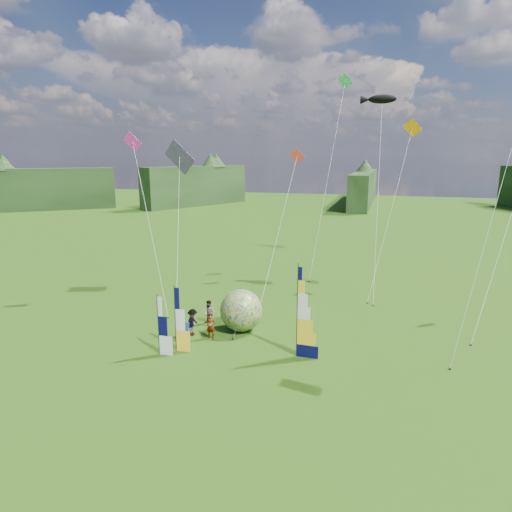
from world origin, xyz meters
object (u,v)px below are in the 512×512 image
(side_banner_left, at_px, (175,320))
(spectator_d, at_px, (242,312))
(feather_banner_main, at_px, (297,312))
(spectator_a, at_px, (211,326))
(spectator_b, at_px, (209,312))
(spectator_c, at_px, (193,322))
(camp_chair, at_px, (183,331))
(side_banner_far, at_px, (158,326))
(bol_inflatable, at_px, (241,310))
(kite_whale, at_px, (379,183))

(side_banner_left, distance_m, spectator_d, 5.52)
(feather_banner_main, xyz_separation_m, spectator_a, (-5.59, 1.04, -1.81))
(spectator_b, xyz_separation_m, spectator_d, (2.21, 0.29, 0.12))
(spectator_a, bearing_deg, side_banner_left, -120.04)
(spectator_d, bearing_deg, spectator_b, 60.32)
(spectator_c, relative_size, camp_chair, 1.68)
(feather_banner_main, bearing_deg, side_banner_far, -163.13)
(spectator_b, distance_m, spectator_d, 2.23)
(side_banner_left, height_order, bol_inflatable, side_banner_left)
(side_banner_left, relative_size, kite_whale, 0.22)
(bol_inflatable, distance_m, spectator_a, 2.32)
(spectator_a, bearing_deg, feather_banner_main, -13.00)
(bol_inflatable, relative_size, spectator_c, 1.59)
(side_banner_left, relative_size, spectator_d, 2.05)
(spectator_b, bearing_deg, feather_banner_main, -18.48)
(side_banner_left, distance_m, bol_inflatable, 4.89)
(spectator_c, bearing_deg, bol_inflatable, -59.52)
(side_banner_far, xyz_separation_m, spectator_a, (1.94, 3.02, -0.93))
(feather_banner_main, height_order, spectator_b, feather_banner_main)
(feather_banner_main, xyz_separation_m, kite_whale, (3.52, 16.06, 6.20))
(side_banner_far, bearing_deg, spectator_b, 77.63)
(side_banner_far, xyz_separation_m, spectator_d, (3.13, 5.55, -0.79))
(kite_whale, bearing_deg, spectator_a, -135.71)
(bol_inflatable, xyz_separation_m, kite_whale, (7.73, 13.25, 7.45))
(spectator_c, distance_m, kite_whale, 19.81)
(bol_inflatable, height_order, spectator_b, bol_inflatable)
(side_banner_left, height_order, spectator_a, side_banner_left)
(spectator_a, distance_m, kite_whale, 19.31)
(spectator_a, bearing_deg, camp_chair, -162.67)
(spectator_b, height_order, kite_whale, kite_whale)
(feather_banner_main, bearing_deg, spectator_d, 143.08)
(spectator_d, bearing_deg, spectator_c, 96.56)
(bol_inflatable, bearing_deg, feather_banner_main, -33.75)
(side_banner_left, xyz_separation_m, spectator_d, (2.41, 4.87, -0.99))
(side_banner_left, bearing_deg, spectator_d, 58.76)
(spectator_c, relative_size, spectator_d, 0.91)
(spectator_d, bearing_deg, spectator_a, 117.74)
(spectator_d, relative_size, camp_chair, 1.84)
(side_banner_far, height_order, bol_inflatable, side_banner_far)
(spectator_a, xyz_separation_m, camp_chair, (-1.64, -0.59, -0.29))
(side_banner_far, distance_m, bol_inflatable, 5.84)
(spectator_d, xyz_separation_m, kite_whale, (7.92, 12.49, 7.87))
(spectator_b, bearing_deg, camp_chair, -94.27)
(camp_chair, bearing_deg, spectator_c, 78.15)
(spectator_a, bearing_deg, bol_inflatable, 49.41)
(side_banner_left, bearing_deg, kite_whale, 54.31)
(feather_banner_main, height_order, side_banner_left, feather_banner_main)
(feather_banner_main, distance_m, camp_chair, 7.54)
(kite_whale, bearing_deg, spectator_d, -136.86)
(spectator_c, bearing_deg, spectator_d, -46.78)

